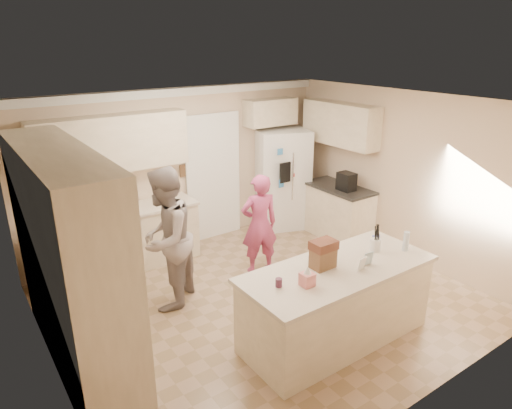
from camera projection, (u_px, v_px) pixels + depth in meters
floor at (265, 302)px, 6.10m from camera, size 5.20×4.60×0.02m
ceiling at (266, 103)px, 5.20m from camera, size 5.20×4.60×0.02m
wall_back at (182, 169)px, 7.42m from camera, size 5.20×0.02×2.60m
wall_front at (426, 289)px, 3.87m from camera, size 5.20×0.02×2.60m
wall_left at (40, 267)px, 4.24m from camera, size 0.02×4.60×2.60m
wall_right at (401, 176)px, 7.06m from camera, size 0.02×4.60×2.60m
crown_back at (179, 92)px, 6.96m from camera, size 5.20×0.08×0.12m
pantry_bank at (70, 262)px, 4.60m from camera, size 0.60×2.60×2.35m
back_base_cab at (125, 241)px, 6.86m from camera, size 2.20×0.60×0.88m
back_countertop at (122, 212)px, 6.70m from camera, size 2.24×0.63×0.04m
back_upper_cab at (112, 144)px, 6.46m from camera, size 2.20×0.35×0.80m
doorway_opening at (213, 179)px, 7.78m from camera, size 0.90×0.06×2.10m
doorway_casing at (214, 179)px, 7.76m from camera, size 1.02×0.03×2.22m
wall_frame_upper at (183, 154)px, 7.32m from camera, size 0.15×0.02×0.20m
wall_frame_lower at (184, 171)px, 7.41m from camera, size 0.15×0.02×0.20m
refrigerator at (282, 179)px, 8.26m from camera, size 1.08×0.96×1.80m
fridge_seam at (294, 184)px, 7.98m from camera, size 0.02×0.02×1.78m
fridge_dispenser at (285, 173)px, 7.77m from camera, size 0.22×0.03×0.35m
fridge_handle_l at (293, 177)px, 7.89m from camera, size 0.02×0.02×0.85m
fridge_handle_r at (297, 176)px, 7.95m from camera, size 0.02×0.02×0.85m
over_fridge_cab at (270, 112)px, 7.90m from camera, size 0.95×0.35×0.45m
right_base_cab at (338, 213)px, 7.95m from camera, size 0.60×1.20×0.88m
right_countertop at (339, 188)px, 7.79m from camera, size 0.63×1.24×0.04m
right_upper_cab at (340, 124)px, 7.66m from camera, size 0.35×1.50×0.70m
coffee_maker at (346, 181)px, 7.56m from camera, size 0.22×0.28×0.30m
island_base at (336, 305)px, 5.21m from camera, size 2.20×0.90×0.88m
island_top at (338, 269)px, 5.05m from camera, size 2.28×0.96×0.05m
utensil_crock at (375, 245)px, 5.40m from camera, size 0.13×0.13×0.15m
tissue_box at (307, 279)px, 4.64m from camera, size 0.13×0.13×0.14m
tissue_plume at (308, 270)px, 4.60m from camera, size 0.08×0.08×0.08m
dollhouse_body at (323, 258)px, 5.00m from camera, size 0.26×0.18×0.22m
dollhouse_roof at (324, 245)px, 4.94m from camera, size 0.28×0.20×0.10m
jam_jar at (279, 283)px, 4.63m from camera, size 0.07×0.07×0.09m
greeting_card_a at (362, 264)px, 4.94m from camera, size 0.12×0.06×0.16m
greeting_card_b at (368, 259)px, 5.06m from camera, size 0.12×0.05×0.16m
water_bottle at (406, 241)px, 5.40m from camera, size 0.07×0.07×0.24m
shaker_salt at (374, 239)px, 5.64m from camera, size 0.05×0.05×0.09m
shaker_pepper at (378, 238)px, 5.67m from camera, size 0.05×0.05×0.09m
teen_boy at (166, 239)px, 5.74m from camera, size 1.14×1.13×1.86m
teen_girl at (259, 224)px, 6.63m from camera, size 0.63×0.49×1.52m
fridge_magnets at (295, 184)px, 7.98m from camera, size 0.76×0.02×1.44m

